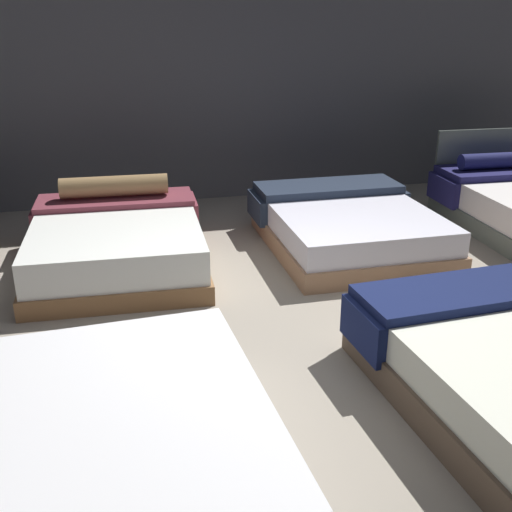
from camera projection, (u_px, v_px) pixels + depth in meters
name	position (u px, v px, depth m)	size (l,w,h in m)	color
ground_plane	(283.00, 334.00, 4.80)	(18.00, 18.00, 0.02)	gray
showroom_back_wall	(197.00, 64.00, 7.70)	(18.00, 0.06, 3.50)	#47474C
bed_1	(134.00, 441.00, 3.25)	(1.58, 2.09, 0.44)	#282B36
bed_5	(117.00, 243.00, 5.95)	(1.74, 2.06, 0.77)	brown
bed_6	(348.00, 226.00, 6.51)	(1.76, 2.07, 0.53)	#966F51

